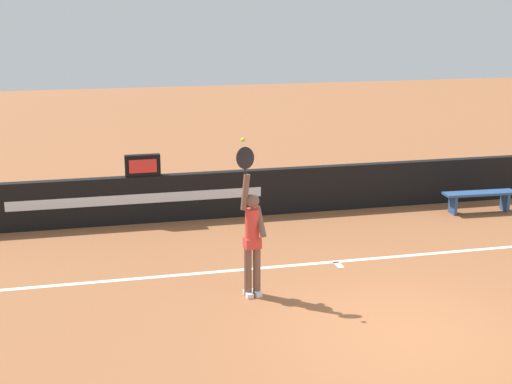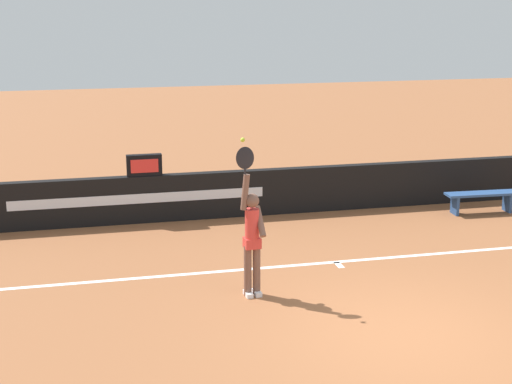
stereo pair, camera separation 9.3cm
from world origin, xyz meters
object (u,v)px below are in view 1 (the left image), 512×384
speed_display (143,165)px  courtside_bench_near (480,197)px  tennis_ball (243,140)px  tennis_player (252,235)px

speed_display → courtside_bench_near: 7.18m
speed_display → tennis_ball: (1.11, -4.37, 1.28)m
speed_display → tennis_player: (1.27, -4.28, -0.23)m
tennis_player → tennis_ball: tennis_ball is taller
speed_display → tennis_ball: bearing=-75.7°
tennis_ball → courtside_bench_near: 7.19m
speed_display → tennis_player: tennis_player is taller
tennis_ball → courtside_bench_near: (5.95, 3.42, -2.13)m
tennis_player → tennis_ball: (-0.16, -0.09, 1.50)m
tennis_ball → courtside_bench_near: tennis_ball is taller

